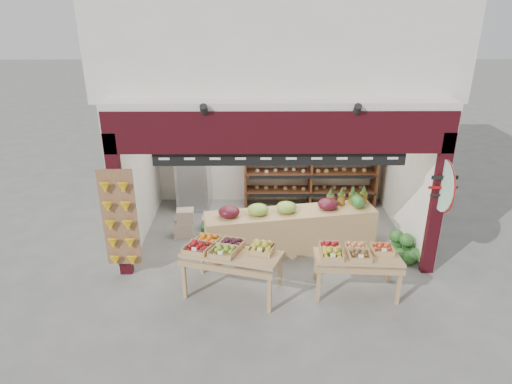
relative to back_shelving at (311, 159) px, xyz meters
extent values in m
plane|color=slate|center=(-0.93, -1.94, -1.15)|extent=(60.00, 60.00, 0.00)
cube|color=white|center=(-0.93, 0.35, 0.35)|extent=(5.76, 0.18, 3.00)
cube|color=white|center=(-3.72, -1.34, 0.35)|extent=(0.18, 3.38, 3.00)
cube|color=white|center=(1.86, -1.34, 0.35)|extent=(0.18, 3.38, 3.00)
cube|color=white|center=(-0.93, -1.34, 1.91)|extent=(5.76, 3.38, 0.12)
cube|color=white|center=(-0.93, -0.24, 3.05)|extent=(6.36, 4.60, 2.40)
cube|color=#33080E|center=(-0.93, -2.99, 1.50)|extent=(5.70, 0.14, 0.70)
cube|color=#33080E|center=(-3.68, -2.99, 0.17)|extent=(0.22, 0.14, 2.65)
cube|color=#33080E|center=(1.82, -2.99, 0.17)|extent=(0.22, 0.14, 2.65)
cube|color=black|center=(-0.93, -2.96, 1.05)|extent=(4.20, 0.05, 0.26)
cylinder|color=white|center=(-0.83, -2.89, 1.30)|extent=(0.34, 0.05, 0.34)
cube|color=#9A6B46|center=(-3.66, -3.08, 0.00)|extent=(0.60, 0.04, 1.80)
cylinder|color=silver|center=(1.82, -3.08, 0.60)|extent=(0.04, 0.90, 0.90)
cylinder|color=maroon|center=(1.82, -3.11, 0.60)|extent=(0.01, 0.92, 0.92)
cube|color=brown|center=(-1.54, 0.00, -0.33)|extent=(0.05, 0.51, 1.65)
cube|color=brown|center=(0.00, 0.00, -0.33)|extent=(0.05, 0.51, 1.65)
cube|color=brown|center=(1.54, 0.00, -0.33)|extent=(0.05, 0.51, 1.65)
cube|color=brown|center=(0.00, 0.00, -0.79)|extent=(3.09, 0.51, 0.04)
cube|color=brown|center=(0.00, 0.00, -0.33)|extent=(3.09, 0.51, 0.04)
cube|color=brown|center=(0.00, 0.00, 0.13)|extent=(3.09, 0.51, 0.04)
cube|color=brown|center=(0.00, 0.00, 0.49)|extent=(3.09, 0.51, 0.04)
cone|color=#915D2F|center=(-1.23, 0.00, 0.63)|extent=(0.32, 0.32, 0.28)
cone|color=#915D2F|center=(-0.41, 0.00, 0.63)|extent=(0.32, 0.32, 0.28)
cone|color=#915D2F|center=(0.41, 0.00, 0.63)|extent=(0.32, 0.32, 0.28)
cone|color=#915D2F|center=(1.23, 0.00, 0.63)|extent=(0.32, 0.32, 0.28)
cube|color=silver|center=(-2.77, -0.12, -0.19)|extent=(0.78, 0.78, 1.93)
cube|color=beige|center=(-2.83, -1.60, -0.99)|extent=(0.41, 0.33, 0.33)
cube|color=beige|center=(-2.78, -1.60, -0.68)|extent=(0.37, 0.31, 0.28)
cube|color=#165327|center=(-2.27, -1.65, -1.01)|extent=(0.39, 0.31, 0.28)
cube|color=beige|center=(-2.31, -1.25, -1.02)|extent=(0.35, 0.29, 0.26)
cube|color=tan|center=(-0.63, -2.18, -0.73)|extent=(3.40, 1.22, 0.83)
ellipsoid|color=#59141E|center=(-1.82, -2.39, -0.22)|extent=(0.41, 0.37, 0.22)
ellipsoid|color=#8CB23F|center=(-1.27, -2.30, -0.22)|extent=(0.41, 0.37, 0.22)
ellipsoid|color=#8CB23F|center=(-0.73, -2.20, -0.22)|extent=(0.41, 0.37, 0.22)
ellipsoid|color=#59141E|center=(0.10, -2.05, -0.22)|extent=(0.41, 0.37, 0.22)
cylinder|color=olive|center=(0.16, -1.90, -0.21)|extent=(0.15, 0.15, 0.22)
cylinder|color=olive|center=(0.39, -1.86, -0.21)|extent=(0.15, 0.15, 0.22)
cylinder|color=olive|center=(0.62, -1.82, -0.21)|extent=(0.15, 0.15, 0.22)
cylinder|color=olive|center=(0.85, -1.78, -0.21)|extent=(0.15, 0.15, 0.22)
cube|color=tan|center=(-1.71, -3.59, -0.41)|extent=(1.75, 1.27, 0.23)
cube|color=tan|center=(-2.51, -3.76, -0.83)|extent=(0.07, 0.07, 0.64)
cube|color=tan|center=(-1.11, -4.16, -0.83)|extent=(0.07, 0.07, 0.64)
cube|color=tan|center=(-2.30, -3.03, -0.83)|extent=(0.07, 0.07, 0.64)
cube|color=tan|center=(-0.91, -3.43, -0.83)|extent=(0.07, 0.07, 0.64)
cube|color=tan|center=(0.37, -3.58, -0.49)|extent=(1.47, 0.89, 0.21)
cube|color=tan|center=(-0.30, -3.87, -0.87)|extent=(0.06, 0.06, 0.56)
cube|color=tan|center=(0.99, -3.96, -0.87)|extent=(0.06, 0.06, 0.56)
cube|color=tan|center=(-0.25, -3.20, -0.87)|extent=(0.06, 0.06, 0.56)
cube|color=tan|center=(1.04, -3.29, -0.87)|extent=(0.06, 0.06, 0.56)
sphere|color=#1B4818|center=(1.42, -2.65, -1.02)|extent=(0.27, 0.27, 0.27)
sphere|color=#1B4818|center=(1.71, -2.65, -1.02)|extent=(0.27, 0.27, 0.27)
sphere|color=#1B4818|center=(1.42, -2.36, -1.02)|extent=(0.27, 0.27, 0.27)
sphere|color=#1B4818|center=(1.71, -2.36, -1.02)|extent=(0.27, 0.27, 0.27)
sphere|color=#1B4818|center=(1.57, -2.51, -0.77)|extent=(0.27, 0.27, 0.27)
sphere|color=#1B4818|center=(1.57, -2.75, -1.02)|extent=(0.27, 0.27, 0.27)
sphere|color=#1B4818|center=(1.32, -2.51, -1.02)|extent=(0.27, 0.27, 0.27)
sphere|color=#1B4818|center=(1.42, -2.34, -0.77)|extent=(0.27, 0.27, 0.27)
camera|label=1|loc=(-1.38, -10.12, 3.50)|focal=32.00mm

